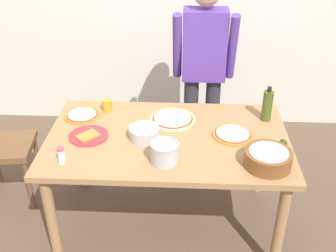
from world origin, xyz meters
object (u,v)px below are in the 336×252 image
pizza_cooked_on_tray (233,134)px  plate_with_slice (89,136)px  dining_table (168,148)px  popcorn_bowl (268,157)px  pizza_second_cooked (82,115)px  avocado (283,144)px  person_cook (203,67)px  steel_pot (164,152)px  salt_shaker (61,155)px  olive_oil_bottle (267,105)px  pizza_raw_on_board (173,119)px  cup_orange (107,105)px  mixing_bowl_steel (144,133)px

pizza_cooked_on_tray → plate_with_slice: size_ratio=1.05×
dining_table → popcorn_bowl: size_ratio=5.71×
pizza_second_cooked → popcorn_bowl: 1.35m
pizza_cooked_on_tray → avocado: 0.33m
person_cook → plate_with_slice: size_ratio=6.23×
steel_pot → salt_shaker: size_ratio=1.64×
olive_oil_bottle → avocado: olive_oil_bottle is taller
pizza_raw_on_board → avocado: (0.71, -0.33, 0.03)m
pizza_raw_on_board → salt_shaker: bearing=-139.7°
person_cook → plate_with_slice: bearing=-134.4°
salt_shaker → avocado: (1.35, 0.21, -0.02)m
popcorn_bowl → cup_orange: (-1.07, 0.63, -0.02)m
mixing_bowl_steel → avocado: 0.89m
person_cook → pizza_second_cooked: bearing=-149.4°
popcorn_bowl → steel_pot: steel_pot is taller
person_cook → pizza_raw_on_board: (-0.22, -0.54, -0.17)m
pizza_second_cooked → olive_oil_bottle: size_ratio=0.96×
dining_table → steel_pot: steel_pot is taller
olive_oil_bottle → avocado: 0.38m
plate_with_slice → mixing_bowl_steel: (0.37, 0.00, 0.03)m
mixing_bowl_steel → salt_shaker: (-0.47, -0.30, 0.01)m
salt_shaker → plate_with_slice: bearing=72.2°
avocado → plate_with_slice: bearing=176.3°
popcorn_bowl → salt_shaker: (-1.22, -0.03, -0.01)m
avocado → mixing_bowl_steel: bearing=174.6°
cup_orange → dining_table: bearing=-35.8°
olive_oil_bottle → pizza_second_cooked: bearing=-179.2°
plate_with_slice → popcorn_bowl: bearing=-13.1°
pizza_cooked_on_tray → avocado: avocado is taller
steel_pot → salt_shaker: steel_pot is taller
dining_table → pizza_raw_on_board: pizza_raw_on_board is taller
popcorn_bowl → olive_oil_bottle: size_ratio=1.09×
cup_orange → avocado: 1.27m
dining_table → pizza_second_cooked: bearing=159.2°
plate_with_slice → cup_orange: size_ratio=3.06×
popcorn_bowl → salt_shaker: bearing=-178.5°
steel_pot → pizza_cooked_on_tray: bearing=35.8°
steel_pot → olive_oil_bottle: bearing=38.1°
plate_with_slice → cup_orange: bearing=80.5°
popcorn_bowl → pizza_cooked_on_tray: bearing=117.9°
person_cook → pizza_cooked_on_tray: 0.76m
popcorn_bowl → olive_oil_bottle: 0.56m
person_cook → salt_shaker: bearing=-128.6°
pizza_raw_on_board → olive_oil_bottle: (0.66, 0.04, 0.10)m
pizza_cooked_on_tray → salt_shaker: size_ratio=2.58×
plate_with_slice → salt_shaker: bearing=-107.8°
steel_pot → person_cook: bearing=76.3°
dining_table → popcorn_bowl: (0.61, -0.29, 0.15)m
pizza_second_cooked → avocado: avocado is taller
popcorn_bowl → cup_orange: 1.24m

